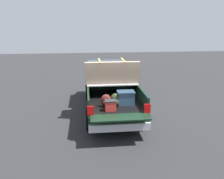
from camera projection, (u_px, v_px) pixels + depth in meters
The scene contains 3 objects.
ground_plane at pixel (110, 111), 10.08m from camera, with size 40.00×40.00×0.00m, color #262628.
pickup_truck at pixel (110, 87), 10.15m from camera, with size 6.05×2.06×2.23m.
trash_can at pixel (133, 78), 13.80m from camera, with size 0.60×0.60×0.98m.
Camera 1 is at (-9.40, 0.98, 3.61)m, focal length 38.12 mm.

